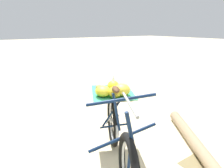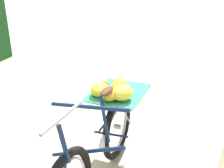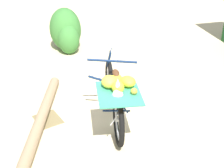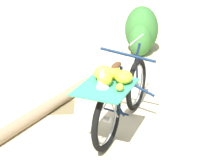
% 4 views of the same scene
% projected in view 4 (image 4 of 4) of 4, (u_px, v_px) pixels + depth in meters
% --- Properties ---
extents(ground_plane, '(60.00, 60.00, 0.00)m').
position_uv_depth(ground_plane, '(132.00, 129.00, 4.18)').
color(ground_plane, beige).
extents(bicycle, '(1.73, 1.05, 1.03)m').
position_uv_depth(bicycle, '(120.00, 94.00, 3.95)').
color(bicycle, black).
rests_on(bicycle, ground_plane).
extents(fallen_log, '(2.09, 1.44, 0.16)m').
position_uv_depth(fallen_log, '(54.00, 104.00, 4.66)').
color(fallen_log, '#937A5B').
rests_on(fallen_log, ground_plane).
extents(shrub_cluster, '(1.01, 0.69, 0.96)m').
position_uv_depth(shrub_cluster, '(141.00, 32.00, 6.91)').
color(shrub_cluster, '#387533').
rests_on(shrub_cluster, ground_plane).
extents(leaf_litter_patch, '(0.44, 0.36, 0.01)m').
position_uv_depth(leaf_litter_patch, '(62.00, 107.00, 4.72)').
color(leaf_litter_patch, olive).
rests_on(leaf_litter_patch, ground_plane).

